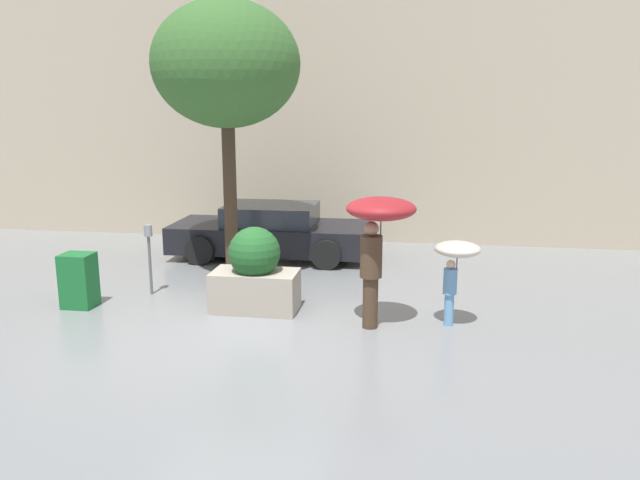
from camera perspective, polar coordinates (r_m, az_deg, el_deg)
The scene contains 9 objects.
ground_plane at distance 9.49m, azimuth -7.91°, elevation -8.06°, with size 40.00×40.00×0.00m, color slate.
building_facade at distance 15.23m, azimuth -1.07°, elevation 11.29°, with size 18.00×0.30×6.00m.
planter_box at distance 10.09m, azimuth -5.98°, elevation -3.04°, with size 1.38×0.83×1.38m.
person_adult at distance 9.12m, azimuth 5.37°, elevation 1.41°, with size 1.02×1.02×1.97m.
person_child at distance 9.43m, azimuth 12.31°, elevation -1.66°, with size 0.68×0.68×1.31m.
parked_car_near at distance 13.61m, azimuth -4.46°, elevation 0.71°, with size 4.30×1.99×1.16m.
street_tree at distance 11.81m, azimuth -8.58°, elevation 15.48°, with size 2.69×2.69×5.13m.
parking_meter at distance 11.22m, azimuth -15.38°, elevation -0.40°, with size 0.14×0.14×1.25m.
newspaper_box at distance 11.00m, azimuth -21.19°, elevation -3.47°, with size 0.50×0.44×0.90m.
Camera 1 is at (2.65, -8.49, 3.30)m, focal length 35.00 mm.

